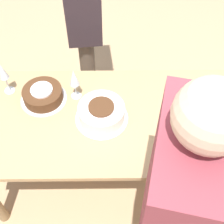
{
  "coord_description": "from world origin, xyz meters",
  "views": [
    {
      "loc": [
        0.01,
        1.05,
        2.15
      ],
      "look_at": [
        0.0,
        0.0,
        0.79
      ],
      "focal_mm": 50.0,
      "sensor_mm": 36.0,
      "label": 1
    }
  ],
  "objects_px": {
    "person_cutting": "(82,3)",
    "cake_center_white": "(101,113)",
    "cake_back_decorated": "(204,123)",
    "wine_glass_extra": "(74,79)",
    "person_watching": "(173,208)",
    "cake_front_chocolate": "(43,95)",
    "wine_glass_near": "(3,73)"
  },
  "relations": [
    {
      "from": "cake_back_decorated",
      "to": "person_cutting",
      "type": "distance_m",
      "value": 1.08
    },
    {
      "from": "cake_back_decorated",
      "to": "wine_glass_near",
      "type": "distance_m",
      "value": 1.14
    },
    {
      "from": "cake_center_white",
      "to": "cake_front_chocolate",
      "type": "relative_size",
      "value": 1.1
    },
    {
      "from": "wine_glass_extra",
      "to": "person_watching",
      "type": "height_order",
      "value": "person_watching"
    },
    {
      "from": "cake_center_white",
      "to": "wine_glass_extra",
      "type": "distance_m",
      "value": 0.25
    },
    {
      "from": "person_cutting",
      "to": "cake_back_decorated",
      "type": "bearing_deg",
      "value": 33.69
    },
    {
      "from": "wine_glass_extra",
      "to": "person_cutting",
      "type": "distance_m",
      "value": 0.58
    },
    {
      "from": "cake_center_white",
      "to": "wine_glass_extra",
      "type": "height_order",
      "value": "wine_glass_extra"
    },
    {
      "from": "wine_glass_near",
      "to": "cake_front_chocolate",
      "type": "bearing_deg",
      "value": 162.18
    },
    {
      "from": "cake_center_white",
      "to": "wine_glass_extra",
      "type": "xyz_separation_m",
      "value": [
        0.15,
        -0.17,
        0.1
      ]
    },
    {
      "from": "cake_center_white",
      "to": "person_cutting",
      "type": "relative_size",
      "value": 0.18
    },
    {
      "from": "cake_back_decorated",
      "to": "wine_glass_extra",
      "type": "relative_size",
      "value": 1.07
    },
    {
      "from": "cake_front_chocolate",
      "to": "person_cutting",
      "type": "bearing_deg",
      "value": -110.21
    },
    {
      "from": "cake_center_white",
      "to": "wine_glass_near",
      "type": "xyz_separation_m",
      "value": [
        0.56,
        -0.21,
        0.1
      ]
    },
    {
      "from": "cake_center_white",
      "to": "person_cutting",
      "type": "xyz_separation_m",
      "value": [
        0.13,
        -0.73,
        0.21
      ]
    },
    {
      "from": "cake_back_decorated",
      "to": "person_watching",
      "type": "relative_size",
      "value": 0.14
    },
    {
      "from": "person_watching",
      "to": "wine_glass_near",
      "type": "bearing_deg",
      "value": 58.09
    },
    {
      "from": "cake_back_decorated",
      "to": "person_watching",
      "type": "xyz_separation_m",
      "value": [
        0.27,
        0.54,
        0.21
      ]
    },
    {
      "from": "person_cutting",
      "to": "person_watching",
      "type": "relative_size",
      "value": 0.98
    },
    {
      "from": "wine_glass_extra",
      "to": "person_cutting",
      "type": "height_order",
      "value": "person_cutting"
    },
    {
      "from": "cake_center_white",
      "to": "wine_glass_extra",
      "type": "relative_size",
      "value": 1.39
    },
    {
      "from": "wine_glass_extra",
      "to": "person_watching",
      "type": "distance_m",
      "value": 0.91
    },
    {
      "from": "cake_front_chocolate",
      "to": "wine_glass_extra",
      "type": "relative_size",
      "value": 1.26
    },
    {
      "from": "person_cutting",
      "to": "person_watching",
      "type": "distance_m",
      "value": 1.41
    },
    {
      "from": "person_cutting",
      "to": "cake_center_white",
      "type": "bearing_deg",
      "value": 4.09
    },
    {
      "from": "cake_front_chocolate",
      "to": "wine_glass_near",
      "type": "distance_m",
      "value": 0.25
    },
    {
      "from": "cake_center_white",
      "to": "cake_front_chocolate",
      "type": "height_order",
      "value": "cake_center_white"
    },
    {
      "from": "cake_center_white",
      "to": "cake_back_decorated",
      "type": "distance_m",
      "value": 0.55
    },
    {
      "from": "cake_center_white",
      "to": "person_watching",
      "type": "relative_size",
      "value": 0.18
    },
    {
      "from": "wine_glass_extra",
      "to": "cake_front_chocolate",
      "type": "bearing_deg",
      "value": 6.95
    },
    {
      "from": "cake_back_decorated",
      "to": "wine_glass_near",
      "type": "bearing_deg",
      "value": -15.14
    },
    {
      "from": "cake_front_chocolate",
      "to": "person_cutting",
      "type": "height_order",
      "value": "person_cutting"
    }
  ]
}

